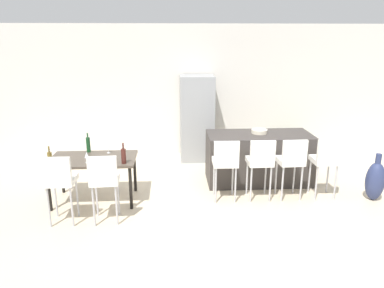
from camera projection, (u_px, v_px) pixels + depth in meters
ground_plane at (233, 202)px, 5.99m from camera, size 10.00×10.00×0.00m
back_wall at (215, 91)px, 8.19m from camera, size 10.00×0.12×2.90m
kitchen_island at (258, 158)px, 6.73m from camera, size 1.90×0.84×0.92m
bar_chair_left at (225, 160)px, 5.86m from camera, size 0.41×0.41×1.05m
bar_chair_middle at (261, 160)px, 5.89m from camera, size 0.40×0.40×1.05m
bar_chair_right at (292, 159)px, 5.92m from camera, size 0.42×0.42×1.05m
bar_chair_far at (326, 159)px, 5.95m from camera, size 0.41×0.41×1.05m
dining_table at (93, 162)px, 5.86m from camera, size 1.37×0.82×0.74m
dining_chair_near at (59, 179)px, 5.10m from camera, size 0.40×0.40×1.05m
dining_chair_far at (104, 178)px, 5.14m from camera, size 0.42×0.42×1.05m
wine_bottle_far at (88, 144)px, 6.12m from camera, size 0.07×0.07×0.33m
wine_bottle_end at (50, 159)px, 5.45m from camera, size 0.07×0.07×0.31m
wine_bottle_inner at (124, 156)px, 5.57m from camera, size 0.07×0.07×0.33m
wine_glass_left at (87, 155)px, 5.60m from camera, size 0.07×0.07×0.17m
wine_glass_middle at (108, 146)px, 6.07m from camera, size 0.07×0.07×0.17m
refrigerator at (197, 118)px, 7.90m from camera, size 0.72×0.68×1.84m
fruit_bowl at (259, 131)px, 6.65m from camera, size 0.29×0.29×0.07m
floor_vase at (375, 181)px, 5.98m from camera, size 0.30×0.30×0.80m
potted_plant at (297, 142)px, 8.17m from camera, size 0.38×0.38×0.58m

